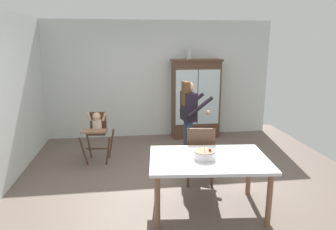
% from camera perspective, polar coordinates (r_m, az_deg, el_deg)
% --- Properties ---
extents(ground_plane, '(6.24, 6.24, 0.00)m').
position_cam_1_polar(ground_plane, '(5.06, 1.54, -12.39)').
color(ground_plane, '#66564C').
extents(wall_back, '(5.32, 0.06, 2.70)m').
position_cam_1_polar(wall_back, '(7.21, -1.73, 6.67)').
color(wall_back, silver).
rests_on(wall_back, ground_plane).
extents(china_cabinet, '(1.15, 0.48, 1.83)m').
position_cam_1_polar(china_cabinet, '(7.15, 5.20, 3.09)').
color(china_cabinet, '#4C3323').
rests_on(china_cabinet, ground_plane).
extents(ceramic_vase, '(0.13, 0.13, 0.27)m').
position_cam_1_polar(ceramic_vase, '(7.00, 4.00, 11.37)').
color(ceramic_vase, '#B2B7B2').
rests_on(ceramic_vase, china_cabinet).
extents(high_chair_with_toddler, '(0.62, 0.72, 0.95)m').
position_cam_1_polar(high_chair_with_toddler, '(5.80, -13.17, -2.40)').
color(high_chair_with_toddler, '#4C3323').
rests_on(high_chair_with_toddler, ground_plane).
extents(adult_person, '(0.56, 0.55, 1.53)m').
position_cam_1_polar(adult_person, '(5.52, 3.92, 0.52)').
color(adult_person, '#33425B').
rests_on(adult_person, ground_plane).
extents(dining_table, '(1.62, 1.14, 0.74)m').
position_cam_1_polar(dining_table, '(4.06, 7.64, -9.14)').
color(dining_table, silver).
rests_on(dining_table, ground_plane).
extents(birthday_cake, '(0.28, 0.28, 0.19)m').
position_cam_1_polar(birthday_cake, '(3.98, 6.83, -7.37)').
color(birthday_cake, white).
rests_on(birthday_cake, dining_table).
extents(dining_chair_far_side, '(0.51, 0.51, 0.96)m').
position_cam_1_polar(dining_chair_far_side, '(4.76, 6.06, -6.89)').
color(dining_chair_far_side, '#4C3323').
rests_on(dining_chair_far_side, ground_plane).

